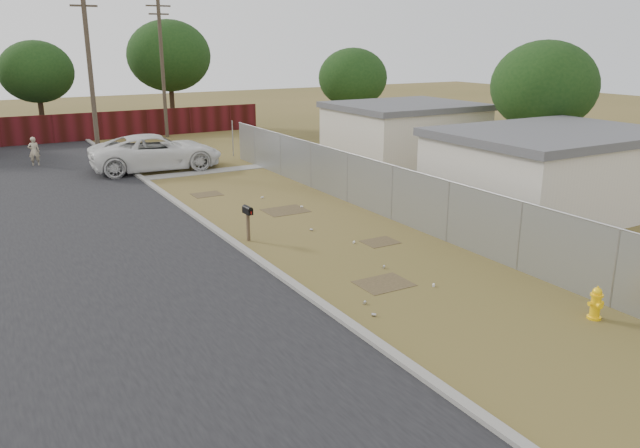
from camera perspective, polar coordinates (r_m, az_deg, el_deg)
ground at (r=21.25m, az=-0.24°, el=-0.72°), size 120.00×120.00×0.00m
street at (r=26.64m, az=-21.97°, el=1.65°), size 15.10×60.00×0.12m
chainlink_fence at (r=23.50m, az=5.14°, el=2.90°), size 0.10×27.06×2.02m
privacy_fence at (r=43.16m, az=-24.56°, el=7.82°), size 30.00×0.12×1.80m
utility_poles at (r=38.87m, az=-21.03°, el=13.06°), size 12.60×8.24×9.00m
houses at (r=29.06m, az=13.52°, el=6.66°), size 9.30×17.24×3.10m
horizon_trees at (r=42.64m, az=-15.58°, el=13.65°), size 33.32×31.94×7.78m
fire_hydrant at (r=15.98m, az=23.91°, el=-6.67°), size 0.42×0.42×0.82m
mailbox at (r=20.18m, az=-6.62°, el=0.98°), size 0.20×0.51×1.18m
pickup_truck at (r=32.50m, az=-14.73°, el=6.38°), size 6.62×3.39×1.79m
pedestrian at (r=35.72m, az=-24.68°, el=6.06°), size 0.57×0.40×1.51m
scattered_litter at (r=19.52m, az=1.81°, el=-2.18°), size 3.39×11.92×0.07m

